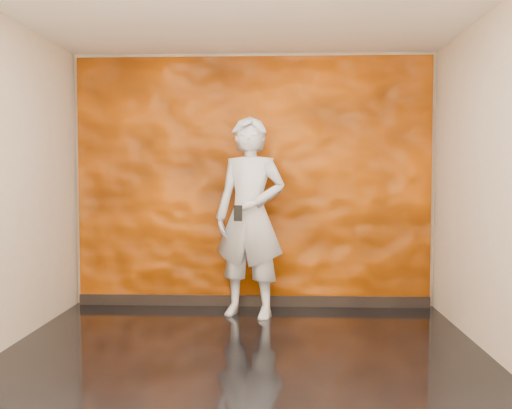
{
  "coord_description": "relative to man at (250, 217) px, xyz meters",
  "views": [
    {
      "loc": [
        0.29,
        -4.35,
        1.46
      ],
      "look_at": [
        0.07,
        1.14,
        1.17
      ],
      "focal_mm": 40.0,
      "sensor_mm": 36.0,
      "label": 1
    }
  ],
  "objects": [
    {
      "name": "feature_wall",
      "position": [
        0.01,
        0.47,
        0.35
      ],
      "size": [
        3.9,
        0.06,
        2.75
      ],
      "primitive_type": "cube",
      "color": "#CC5000",
      "rests_on": "ground"
    },
    {
      "name": "man",
      "position": [
        0.0,
        0.0,
        0.0
      ],
      "size": [
        0.86,
        0.7,
        2.05
      ],
      "primitive_type": "imported",
      "rotation": [
        0.0,
        0.0,
        -0.31
      ],
      "color": "#A3A9B2",
      "rests_on": "ground"
    },
    {
      "name": "phone",
      "position": [
        -0.1,
        -0.27,
        0.06
      ],
      "size": [
        0.09,
        0.02,
        0.16
      ],
      "primitive_type": "cube",
      "rotation": [
        0.0,
        0.0,
        -0.08
      ],
      "color": "black",
      "rests_on": "man"
    },
    {
      "name": "room",
      "position": [
        0.01,
        -1.49,
        0.37
      ],
      "size": [
        4.02,
        4.02,
        2.81
      ],
      "color": "black",
      "rests_on": "ground"
    },
    {
      "name": "baseboard",
      "position": [
        0.01,
        0.43,
        -0.97
      ],
      "size": [
        3.9,
        0.04,
        0.12
      ],
      "primitive_type": "cube",
      "color": "black",
      "rests_on": "ground"
    }
  ]
}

